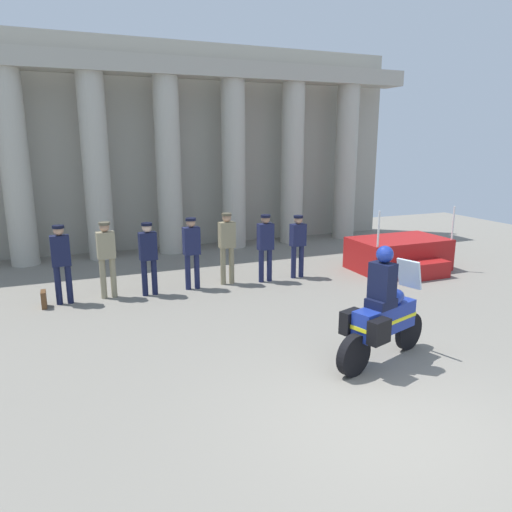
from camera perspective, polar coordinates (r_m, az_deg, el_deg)
The scene contains 12 objects.
ground_plane at distance 6.53m, azimuth 15.85°, elevation -18.62°, with size 28.00×28.00×0.00m, color gray.
colonnade_backdrop at distance 15.55m, azimuth -10.89°, elevation 12.90°, with size 16.40×1.61×6.47m.
reviewing_stand at distance 13.59m, azimuth 16.77°, elevation 0.12°, with size 2.55×2.00×1.76m.
officer_in_row_0 at distance 10.93m, azimuth -22.20°, elevation -0.25°, with size 0.39×0.24×1.72m.
officer_in_row_1 at distance 11.02m, azimuth -17.38°, elevation 0.27°, with size 0.39×0.24×1.71m.
officer_in_row_2 at distance 10.98m, azimuth -12.71°, elevation 0.34°, with size 0.39×0.24×1.67m.
officer_in_row_3 at distance 11.27m, azimuth -7.67°, elevation 0.99°, with size 0.39×0.24×1.70m.
officer_in_row_4 at distance 11.59m, azimuth -3.47°, elevation 1.60°, with size 0.39×0.24×1.75m.
officer_in_row_5 at distance 11.77m, azimuth 1.13°, elevation 1.58°, with size 0.39×0.24×1.68m.
officer_in_row_6 at distance 12.19m, azimuth 5.00°, elevation 1.75°, with size 0.39×0.24×1.61m.
motorcycle_with_rider at distance 7.72m, azimuth 14.78°, elevation -6.83°, with size 2.03×0.94×1.90m.
briefcase_on_ground at distance 11.06m, azimuth -23.94°, elevation -4.74°, with size 0.10×0.32×0.36m, color brown.
Camera 1 is at (-3.57, -4.27, 3.41)m, focal length 33.59 mm.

